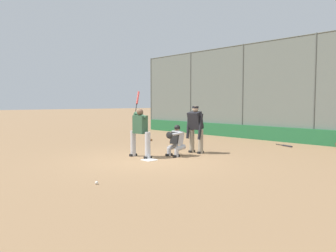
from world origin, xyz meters
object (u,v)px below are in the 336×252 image
spare_bat_near_backstop (286,146)px  baseball_loose (97,183)px  umpire_home (196,128)px  catcher_behind_plate (176,140)px  fielding_glove_on_dirt (150,140)px  batter_at_plate (140,131)px

spare_bat_near_backstop → baseball_loose: (-0.22, 9.26, 0.00)m
umpire_home → catcher_behind_plate: bearing=84.5°
catcher_behind_plate → umpire_home: 1.08m
spare_bat_near_backstop → baseball_loose: bearing=-70.9°
catcher_behind_plate → fielding_glove_on_dirt: size_ratio=3.57×
catcher_behind_plate → baseball_loose: (-1.62, 4.08, -0.53)m
batter_at_plate → catcher_behind_plate: 1.29m
umpire_home → fielding_glove_on_dirt: (4.20, -1.27, -0.88)m
fielding_glove_on_dirt → baseball_loose: (-5.81, 6.36, -0.02)m
batter_at_plate → baseball_loose: (-2.26, 3.02, -0.87)m
batter_at_plate → catcher_behind_plate: (-0.64, -1.07, -0.34)m
batter_at_plate → catcher_behind_plate: batter_at_plate is taller
batter_at_plate → fielding_glove_on_dirt: (3.55, -3.35, -0.85)m
umpire_home → baseball_loose: bearing=102.4°
baseball_loose → fielding_glove_on_dirt: bearing=-47.6°
catcher_behind_plate → umpire_home: size_ratio=0.63×
spare_bat_near_backstop → catcher_behind_plate: bearing=-87.3°
batter_at_plate → catcher_behind_plate: bearing=-124.8°
batter_at_plate → fielding_glove_on_dirt: size_ratio=7.41×
spare_bat_near_backstop → fielding_glove_on_dirt: size_ratio=2.90×
spare_bat_near_backstop → baseball_loose: 9.26m
batter_at_plate → umpire_home: (-0.64, -2.07, 0.03)m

